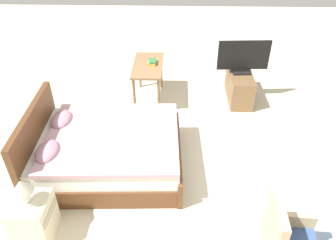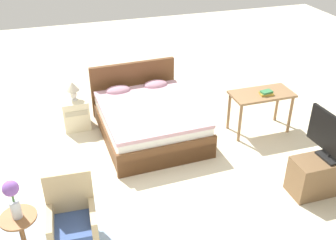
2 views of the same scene
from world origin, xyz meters
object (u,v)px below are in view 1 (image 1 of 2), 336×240
(nightstand, at_px, (34,219))
(tv_stand, at_px, (239,86))
(table_lamp, at_px, (23,189))
(vanity_desk, at_px, (148,70))
(tv_flatscreen, at_px, (243,56))
(bed, at_px, (105,150))
(book_stack, at_px, (152,62))

(nightstand, relative_size, tv_stand, 0.56)
(table_lamp, bearing_deg, tv_stand, -41.60)
(vanity_desk, bearing_deg, table_lamp, 160.64)
(table_lamp, bearing_deg, nightstand, -90.00)
(tv_stand, height_order, tv_flatscreen, tv_flatscreen)
(tv_stand, bearing_deg, bed, 132.13)
(vanity_desk, bearing_deg, tv_stand, -87.06)
(vanity_desk, xyz_separation_m, book_stack, (0.03, -0.08, 0.14))
(bed, xyz_separation_m, tv_flatscreen, (1.93, -2.13, 0.55))
(table_lamp, bearing_deg, vanity_desk, -19.36)
(tv_stand, distance_m, vanity_desk, 1.71)
(vanity_desk, bearing_deg, tv_flatscreen, -86.98)
(tv_flatscreen, bearing_deg, vanity_desk, 93.02)
(bed, relative_size, book_stack, 8.96)
(bed, xyz_separation_m, vanity_desk, (1.84, -0.46, 0.32))
(nightstand, bearing_deg, book_stack, -20.42)
(table_lamp, relative_size, vanity_desk, 0.32)
(book_stack, bearing_deg, bed, 164.17)
(nightstand, xyz_separation_m, tv_stand, (3.07, -2.72, -0.00))
(tv_flatscreen, bearing_deg, tv_stand, -176.65)
(bed, bearing_deg, table_lamp, 152.56)
(bed, bearing_deg, tv_stand, -47.87)
(nightstand, distance_m, tv_flatscreen, 4.14)
(table_lamp, height_order, vanity_desk, table_lamp)
(tv_stand, bearing_deg, book_stack, 91.89)
(bed, relative_size, tv_flatscreen, 2.23)
(table_lamp, height_order, tv_flatscreen, tv_flatscreen)
(nightstand, xyz_separation_m, table_lamp, (0.00, 0.00, 0.48))
(nightstand, relative_size, tv_flatscreen, 0.59)
(nightstand, height_order, vanity_desk, vanity_desk)
(vanity_desk, relative_size, book_stack, 4.58)
(nightstand, xyz_separation_m, book_stack, (3.01, -1.12, 0.48))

